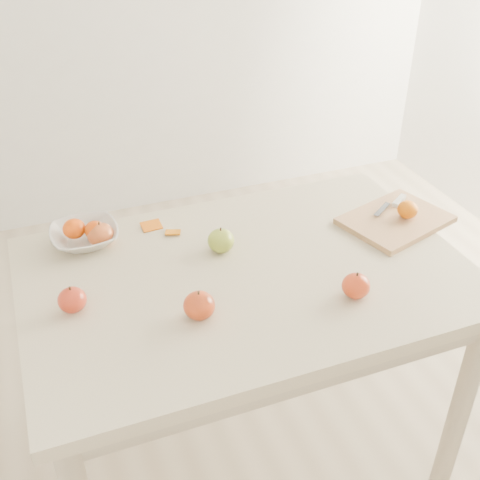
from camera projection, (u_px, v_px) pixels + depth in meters
name	position (u px, v px, depth m)	size (l,w,h in m)	color
ground	(245.00, 449.00, 2.05)	(3.50, 3.50, 0.00)	#C6B293
table	(246.00, 299.00, 1.69)	(1.20, 0.80, 0.75)	beige
cutting_board	(395.00, 220.00, 1.84)	(0.31, 0.23, 0.02)	tan
board_tangerine	(408.00, 210.00, 1.82)	(0.06, 0.06, 0.05)	orange
fruit_bowl	(85.00, 236.00, 1.74)	(0.19, 0.19, 0.05)	silver
bowl_tangerine_near	(74.00, 229.00, 1.72)	(0.07, 0.07, 0.06)	#E84808
bowl_tangerine_far	(95.00, 230.00, 1.72)	(0.06, 0.06, 0.05)	#D94707
orange_peel_a	(151.00, 227.00, 1.82)	(0.06, 0.04, 0.00)	orange
orange_peel_b	(173.00, 233.00, 1.79)	(0.04, 0.04, 0.00)	orange
paring_knife	(396.00, 202.00, 1.90)	(0.16, 0.09, 0.01)	silver
apple_green	(221.00, 241.00, 1.70)	(0.08, 0.08, 0.07)	olive
apple_red_b	(199.00, 305.00, 1.46)	(0.08, 0.08, 0.07)	maroon
apple_red_d	(72.00, 300.00, 1.48)	(0.07, 0.07, 0.06)	maroon
apple_red_e	(356.00, 286.00, 1.52)	(0.07, 0.07, 0.07)	#A71E15
apple_red_a	(101.00, 235.00, 1.72)	(0.08, 0.08, 0.07)	#9E291B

